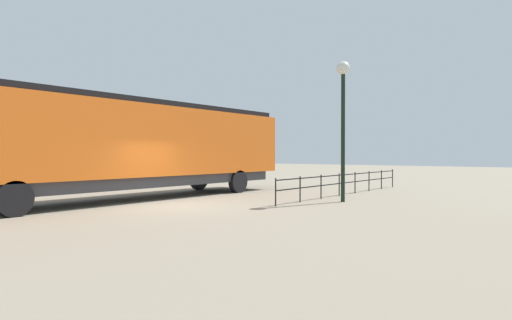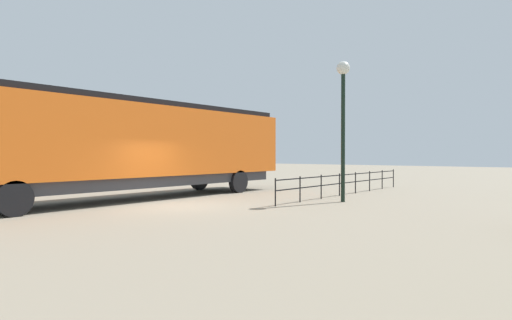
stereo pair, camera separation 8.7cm
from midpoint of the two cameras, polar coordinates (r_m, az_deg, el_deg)
The scene contains 4 objects.
ground_plane at distance 15.69m, azimuth -10.65°, elevation -6.16°, with size 120.00×120.00×0.00m, color gray.
locomotive at distance 18.64m, azimuth -15.22°, elevation 2.05°, with size 3.08×16.09×4.12m.
lamp_post at distance 17.18m, azimuth 11.56°, elevation 7.83°, with size 0.53×0.53×5.57m.
platform_fence at distance 20.25m, azimuth 12.14°, elevation -2.71°, with size 0.05×11.54×1.02m.
Camera 1 is at (11.76, -10.19, 1.89)m, focal length 29.56 mm.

